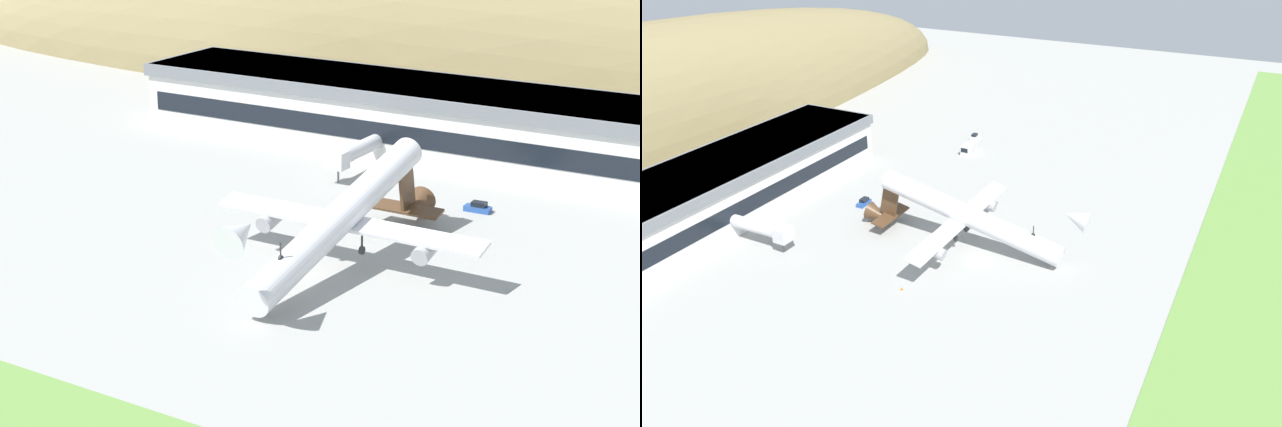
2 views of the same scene
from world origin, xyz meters
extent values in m
plane|color=#9E9E99|center=(0.00, 0.00, 0.00)|extent=(421.58, 421.58, 0.00)
ellipsoid|color=olive|center=(-4.96, 113.91, 0.00)|extent=(351.66, 56.48, 67.49)
cube|color=white|center=(-14.23, 59.96, 6.27)|extent=(99.33, 20.71, 12.54)
cube|color=slate|center=(-14.23, 59.96, 11.41)|extent=(100.53, 21.91, 2.26)
cube|color=black|center=(-14.23, 49.56, 5.64)|extent=(95.36, 0.16, 3.51)
cylinder|color=silver|center=(-14.46, 42.95, 4.00)|extent=(2.60, 13.32, 2.60)
cube|color=silver|center=(-14.46, 36.29, 4.00)|extent=(3.38, 2.86, 2.86)
cylinder|color=slate|center=(-14.46, 36.79, 2.00)|extent=(0.36, 0.36, 4.00)
cylinder|color=silver|center=(4.47, 4.22, 6.93)|extent=(4.15, 39.81, 12.55)
cone|color=silver|center=(4.47, -17.47, 11.66)|extent=(4.06, 5.32, 4.94)
cone|color=#4C331E|center=(4.47, 26.32, 2.11)|extent=(4.06, 6.13, 5.12)
cube|color=#4C331E|center=(4.47, 23.08, 7.41)|extent=(0.50, 5.61, 9.78)
cube|color=#4C331E|center=(4.47, 23.28, 2.77)|extent=(10.78, 2.91, 0.97)
cube|color=silver|center=(4.47, 6.17, 5.78)|extent=(38.25, 3.61, 1.21)
cylinder|color=#9E9EA3|center=(-7.01, 5.64, 4.35)|extent=(2.30, 4.01, 3.01)
cylinder|color=#9E9EA3|center=(15.94, 5.64, 4.35)|extent=(2.30, 4.01, 3.01)
cylinder|color=#2D2D2D|center=(2.19, 6.17, 3.54)|extent=(0.28, 0.28, 2.20)
cylinder|color=#2D2D2D|center=(2.19, 6.17, 2.44)|extent=(0.45, 1.10, 1.10)
cylinder|color=#2D2D2D|center=(6.75, 6.17, 3.54)|extent=(0.28, 0.28, 2.20)
cylinder|color=#2D2D2D|center=(6.75, 6.17, 2.44)|extent=(0.45, 1.10, 1.10)
cylinder|color=#2D2D2D|center=(4.47, -9.40, 7.05)|extent=(0.22, 0.22, 1.98)
cylinder|color=#2D2D2D|center=(4.47, -9.40, 6.06)|extent=(0.30, 0.82, 0.82)
cube|color=#264C99|center=(10.66, 34.91, 0.43)|extent=(4.05, 1.81, 0.86)
cube|color=black|center=(10.86, 34.92, 1.21)|extent=(2.25, 1.50, 0.70)
cube|color=orange|center=(-15.39, 8.12, 0.01)|extent=(0.52, 0.52, 0.03)
cone|color=orange|center=(-15.39, 8.12, 0.31)|extent=(0.40, 0.40, 0.55)
camera|label=1|loc=(68.13, -106.51, 51.24)|focal=60.00mm
camera|label=2|loc=(-94.94, -45.36, 63.53)|focal=35.00mm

